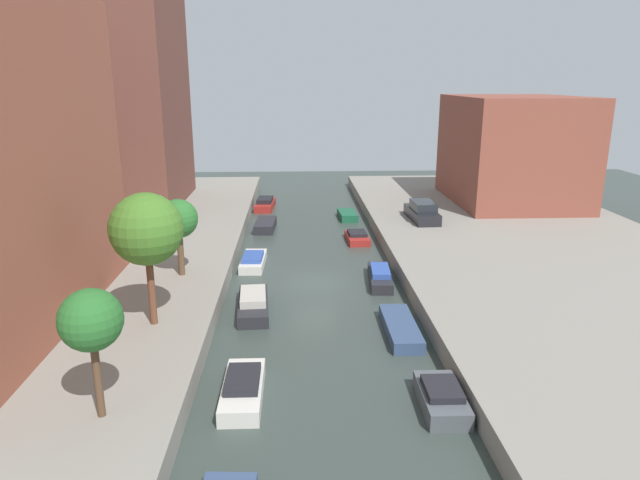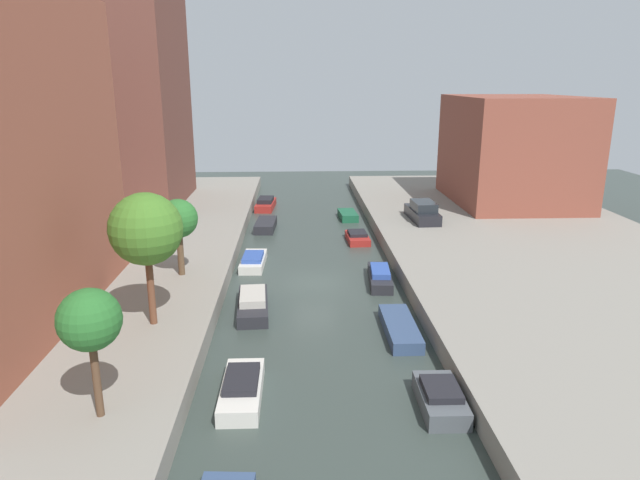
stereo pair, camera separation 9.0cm
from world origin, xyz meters
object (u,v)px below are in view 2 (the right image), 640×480
Objects in this scene: street_tree_0 at (90,321)px; moored_boat_left_5 at (266,204)px; parked_car at (423,212)px; moored_boat_right_2 at (400,328)px; street_tree_2 at (178,220)px; moored_boat_left_2 at (253,304)px; moored_boat_left_1 at (242,389)px; moored_boat_right_4 at (357,237)px; moored_boat_left_3 at (253,261)px; street_tree_1 at (146,230)px; moored_boat_right_1 at (440,398)px; moored_boat_right_3 at (380,276)px; low_block_right at (513,150)px; moored_boat_left_4 at (266,225)px; apartment_tower_far at (118,87)px; moored_boat_right_5 at (348,215)px.

moored_boat_left_5 is (3.63, 35.02, -3.90)m from street_tree_0.
parked_car is 1.08× the size of moored_boat_right_2.
street_tree_2 is 0.99× the size of moored_boat_left_5.
moored_boat_left_2 reaches higher than moored_boat_left_5.
moored_boat_left_1 is at bearing -69.13° from street_tree_2.
moored_boat_left_2 is 1.45× the size of moored_boat_right_4.
moored_boat_left_3 is at bearing -148.73° from parked_car.
street_tree_1 is 24.99m from parked_car.
moored_boat_left_2 reaches higher than moored_boat_right_2.
moored_boat_right_3 is (-0.28, 13.25, -0.02)m from moored_boat_right_1.
low_block_right is at bearing 45.63° from moored_boat_left_2.
street_tree_1 is 1.23× the size of parked_car.
street_tree_1 is 21.18m from moored_boat_left_4.
moored_boat_right_1 is (11.59, 1.50, -3.92)m from street_tree_0.
street_tree_0 is 6.37m from moored_boat_left_1.
moored_boat_right_2 is at bearing -119.86° from low_block_right.
apartment_tower_far is 5.04× the size of moored_boat_left_1.
street_tree_0 reaches higher than moored_boat_left_4.
parked_car is at bearing -35.96° from moored_boat_left_5.
low_block_right is at bearing -2.02° from apartment_tower_far.
moored_boat_left_2 is at bearing -88.74° from moored_boat_left_5.
moored_boat_left_4 is at bearing 73.56° from street_tree_2.
parked_car is at bearing 36.52° from street_tree_2.
low_block_right reaches higher than moored_boat_left_4.
moored_boat_left_4 is (0.34, 9.19, -0.00)m from moored_boat_left_3.
moored_boat_left_5 is (3.63, 27.77, -4.92)m from street_tree_1.
street_tree_2 is at bearing -122.94° from moored_boat_right_5.
apartment_tower_far is 34.44m from low_block_right.
moored_boat_right_4 is 1.01× the size of moored_boat_right_5.
street_tree_1 is at bearing -114.92° from moored_boat_right_5.
street_tree_2 is 1.36× the size of moored_boat_right_1.
low_block_right is 34.43m from moored_boat_right_1.
moored_boat_right_2 is at bearing -69.76° from moored_boat_left_4.
moored_boat_right_1 is (7.26, -1.00, 0.03)m from moored_boat_left_1.
street_tree_2 is 1.07× the size of moored_boat_left_3.
street_tree_1 reaches higher than moored_boat_left_3.
moored_boat_left_4 is (-0.33, 24.93, -0.04)m from moored_boat_left_1.
moored_boat_right_2 is (7.25, -19.66, -0.05)m from moored_boat_left_4.
apartment_tower_far is 35.41m from moored_boat_left_1.
moored_boat_left_4 is 20.95m from moored_boat_right_2.
moored_boat_left_3 is 1.03× the size of moored_boat_left_4.
moored_boat_left_2 is at bearing -89.45° from moored_boat_left_4.
moored_boat_right_5 is (6.87, 3.21, -0.03)m from moored_boat_left_4.
street_tree_0 is (-25.49, -32.57, -1.25)m from low_block_right.
moored_boat_right_3 is 15.90m from moored_boat_right_5.
moored_boat_right_4 is 7.03m from moored_boat_right_5.
moored_boat_right_1 is at bearing -26.38° from street_tree_1.
moored_boat_right_2 is at bearing -22.95° from moored_boat_left_2.
low_block_right is at bearing 35.86° from parked_car.
apartment_tower_far is 4.42× the size of moored_boat_right_2.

